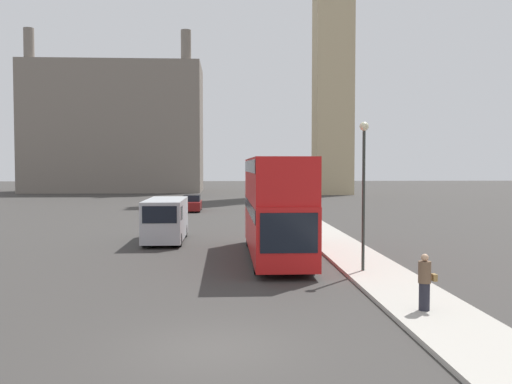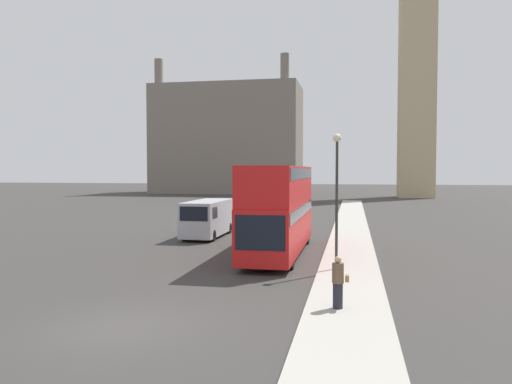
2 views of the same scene
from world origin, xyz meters
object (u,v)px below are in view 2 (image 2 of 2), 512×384
(red_double_decker_bus, at_px, (280,206))
(street_lamp, at_px, (337,181))
(pedestrian, at_px, (338,282))
(parked_sedan, at_px, (266,205))
(clock_tower, at_px, (418,8))
(white_van, at_px, (208,217))

(red_double_decker_bus, height_order, street_lamp, street_lamp)
(pedestrian, height_order, parked_sedan, pedestrian)
(clock_tower, xyz_separation_m, white_van, (-19.72, -53.97, -29.64))
(white_van, relative_size, parked_sedan, 1.34)
(street_lamp, bearing_deg, pedestrian, -87.62)
(white_van, xyz_separation_m, street_lamp, (8.89, -10.12, 2.71))
(red_double_decker_bus, bearing_deg, clock_tower, 76.87)
(white_van, distance_m, street_lamp, 13.74)
(street_lamp, bearing_deg, red_double_decker_bus, 126.77)
(red_double_decker_bus, height_order, white_van, red_double_decker_bus)
(white_van, bearing_deg, parked_sedan, 89.55)
(red_double_decker_bus, bearing_deg, pedestrian, -72.09)
(white_van, height_order, parked_sedan, white_van)
(red_double_decker_bus, xyz_separation_m, white_van, (-5.75, 5.92, -1.29))
(clock_tower, xyz_separation_m, parked_sedan, (-19.55, -31.80, -30.26))
(clock_tower, xyz_separation_m, red_double_decker_bus, (-13.97, -59.89, -28.36))
(white_van, distance_m, pedestrian, 18.82)
(pedestrian, distance_m, street_lamp, 7.02)
(clock_tower, height_order, red_double_decker_bus, clock_tower)
(pedestrian, height_order, street_lamp, street_lamp)
(street_lamp, xyz_separation_m, parked_sedan, (-8.71, 32.29, -3.33))
(pedestrian, xyz_separation_m, parked_sedan, (-8.98, 38.62, -0.28))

